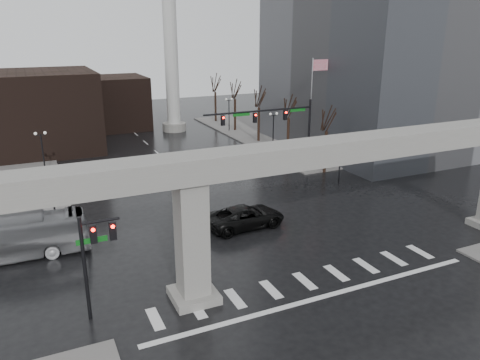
{
  "coord_description": "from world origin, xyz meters",
  "views": [
    {
      "loc": [
        -14.56,
        -22.86,
        15.14
      ],
      "look_at": [
        -0.9,
        6.78,
        4.5
      ],
      "focal_mm": 35.0,
      "sensor_mm": 36.0,
      "label": 1
    }
  ],
  "objects_px": {
    "signal_mast_arm": "(278,123)",
    "city_bus": "(6,239)",
    "pickup_truck": "(245,217)",
    "far_car": "(155,172)"
  },
  "relations": [
    {
      "from": "signal_mast_arm",
      "to": "city_bus",
      "type": "bearing_deg",
      "value": -161.4
    },
    {
      "from": "pickup_truck",
      "to": "far_car",
      "type": "distance_m",
      "value": 15.78
    },
    {
      "from": "signal_mast_arm",
      "to": "city_bus",
      "type": "relative_size",
      "value": 1.12
    },
    {
      "from": "far_car",
      "to": "pickup_truck",
      "type": "bearing_deg",
      "value": -82.52
    },
    {
      "from": "signal_mast_arm",
      "to": "far_car",
      "type": "relative_size",
      "value": 2.97
    },
    {
      "from": "far_car",
      "to": "city_bus",
      "type": "bearing_deg",
      "value": -140.16
    },
    {
      "from": "signal_mast_arm",
      "to": "far_car",
      "type": "height_order",
      "value": "signal_mast_arm"
    },
    {
      "from": "pickup_truck",
      "to": "city_bus",
      "type": "xyz_separation_m",
      "value": [
        -17.12,
        1.95,
        0.62
      ]
    },
    {
      "from": "pickup_truck",
      "to": "city_bus",
      "type": "height_order",
      "value": "city_bus"
    },
    {
      "from": "pickup_truck",
      "to": "far_car",
      "type": "relative_size",
      "value": 1.56
    }
  ]
}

